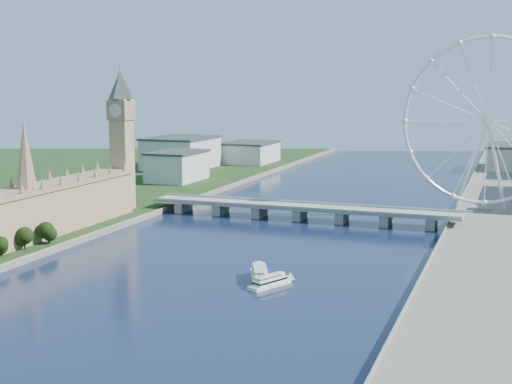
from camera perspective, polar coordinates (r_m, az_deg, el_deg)
The scene contains 7 objects.
parliament_range at distance 439.38m, azimuth -17.77°, elevation -1.64°, with size 24.00×200.00×70.00m.
big_ben at distance 522.68m, azimuth -10.73°, elevation 5.53°, with size 20.02×20.02×110.00m.
westminster_bridge at distance 498.15m, azimuth 3.56°, elevation -1.43°, with size 220.00×22.00×9.50m.
london_eye at distance 526.19m, azimuth 18.07°, elevation 5.38°, with size 113.60×39.12×124.30m.
city_skyline at distance 741.07m, azimuth 12.27°, elevation 2.53°, with size 505.00×280.00×32.00m.
tour_boat_near at distance 345.64m, azimuth 0.33°, elevation -7.11°, with size 8.23×32.07×7.11m, color #EAE9C4, non-canonical shape.
tour_boat_far at distance 336.23m, azimuth 1.11°, elevation -7.57°, with size 6.70×26.39×5.80m, color white, non-canonical shape.
Camera 1 is at (139.71, -170.06, 94.25)m, focal length 50.00 mm.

